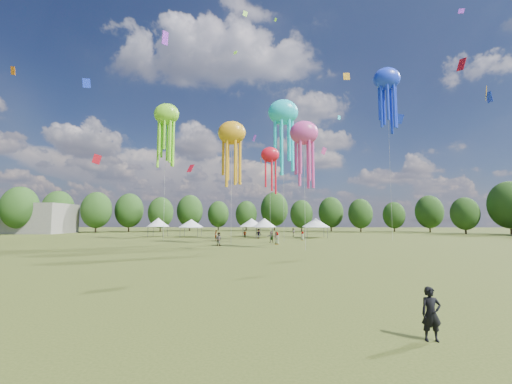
{
  "coord_description": "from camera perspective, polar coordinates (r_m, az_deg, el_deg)",
  "views": [
    {
      "loc": [
        2.14,
        -13.12,
        3.5
      ],
      "look_at": [
        1.22,
        15.0,
        6.0
      ],
      "focal_mm": 22.47,
      "sensor_mm": 36.0,
      "label": 1
    }
  ],
  "objects": [
    {
      "name": "spectator_near",
      "position": [
        44.68,
        -6.68,
        -8.34
      ],
      "size": [
        1.12,
        1.02,
        1.86
      ],
      "primitive_type": "imported",
      "rotation": [
        0.0,
        0.0,
        2.7
      ],
      "color": "gray",
      "rests_on": "ground"
    },
    {
      "name": "festival_tents",
      "position": [
        67.36,
        -2.87,
        -5.5
      ],
      "size": [
        38.19,
        10.8,
        4.02
      ],
      "color": "#47474C",
      "rests_on": "ground"
    },
    {
      "name": "show_kites",
      "position": [
        54.44,
        4.35,
        12.09
      ],
      "size": [
        44.26,
        21.6,
        31.21
      ],
      "color": "orange",
      "rests_on": "ground"
    },
    {
      "name": "small_kites",
      "position": [
        59.74,
        -1.67,
        20.49
      ],
      "size": [
        70.13,
        60.1,
        44.19
      ],
      "color": "orange",
      "rests_on": "ground"
    },
    {
      "name": "spectators_far",
      "position": [
        58.45,
        2.33,
        -7.63
      ],
      "size": [
        15.87,
        24.91,
        1.85
      ],
      "color": "gray",
      "rests_on": "ground"
    },
    {
      "name": "observer_main",
      "position": [
        11.28,
        28.73,
        -18.47
      ],
      "size": [
        0.58,
        0.4,
        1.54
      ],
      "primitive_type": "imported",
      "rotation": [
        0.0,
        0.0,
        -0.06
      ],
      "color": "black",
      "rests_on": "ground"
    },
    {
      "name": "treeline",
      "position": [
        75.93,
        -2.67,
        -2.77
      ],
      "size": [
        201.57,
        95.24,
        13.43
      ],
      "color": "#38281C",
      "rests_on": "ground"
    },
    {
      "name": "ground",
      "position": [
        13.75,
        -7.61,
        -19.79
      ],
      "size": [
        300.0,
        300.0,
        0.0
      ],
      "primitive_type": "plane",
      "color": "#384416",
      "rests_on": "ground"
    }
  ]
}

